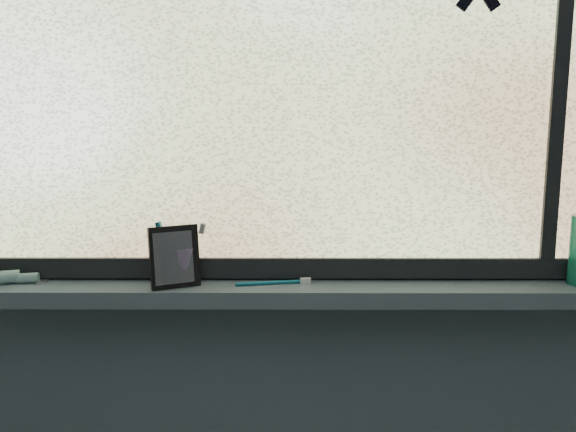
% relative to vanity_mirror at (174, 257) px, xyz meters
% --- Properties ---
extents(wall_back, '(3.00, 0.01, 2.50)m').
position_rel_vanity_mirror_xyz_m(wall_back, '(0.30, 0.10, 0.16)').
color(wall_back, '#9EA3A8').
rests_on(wall_back, ground).
extents(windowsill, '(1.62, 0.14, 0.04)m').
position_rel_vanity_mirror_xyz_m(windowsill, '(0.30, 0.02, -0.09)').
color(windowsill, '#4B5C64').
rests_on(windowsill, wall_back).
extents(window_pane, '(1.50, 0.01, 1.00)m').
position_rel_vanity_mirror_xyz_m(window_pane, '(0.30, 0.07, 0.44)').
color(window_pane, silver).
rests_on(window_pane, wall_back).
extents(frame_bottom, '(1.60, 0.03, 0.05)m').
position_rel_vanity_mirror_xyz_m(frame_bottom, '(0.30, 0.07, -0.04)').
color(frame_bottom, black).
rests_on(frame_bottom, windowsill).
extents(frame_mullion, '(0.03, 0.03, 1.00)m').
position_rel_vanity_mirror_xyz_m(frame_mullion, '(0.90, 0.07, 0.44)').
color(frame_mullion, black).
rests_on(frame_mullion, wall_back).
extents(vanity_mirror, '(0.13, 0.10, 0.15)m').
position_rel_vanity_mirror_xyz_m(vanity_mirror, '(0.00, 0.00, 0.00)').
color(vanity_mirror, black).
rests_on(vanity_mirror, windowsill).
extents(toothpaste_tube, '(0.18, 0.08, 0.03)m').
position_rel_vanity_mirror_xyz_m(toothpaste_tube, '(-0.39, 0.03, -0.06)').
color(toothpaste_tube, silver).
rests_on(toothpaste_tube, windowsill).
extents(toothbrush_cup, '(0.08, 0.08, 0.09)m').
position_rel_vanity_mirror_xyz_m(toothbrush_cup, '(0.01, 0.03, -0.03)').
color(toothbrush_cup, '#CBAAE1').
rests_on(toothbrush_cup, windowsill).
extents(toothbrush_lying, '(0.20, 0.05, 0.01)m').
position_rel_vanity_mirror_xyz_m(toothbrush_lying, '(0.22, 0.02, -0.07)').
color(toothbrush_lying, '#0D647C').
rests_on(toothbrush_lying, windowsill).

